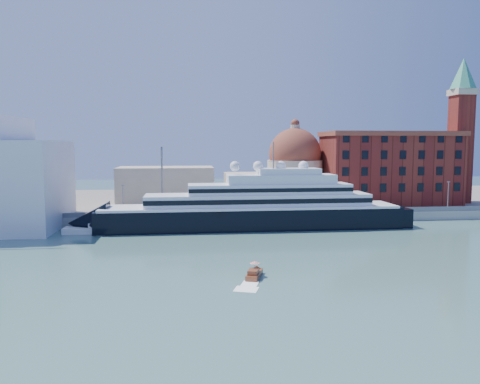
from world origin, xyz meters
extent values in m
plane|color=#396460|center=(0.00, 0.00, 0.00)|extent=(400.00, 400.00, 0.00)
cube|color=gray|center=(0.00, 34.00, 1.25)|extent=(180.00, 10.00, 2.50)
cube|color=slate|center=(0.00, 75.00, 1.00)|extent=(260.00, 72.00, 2.00)
cube|color=slate|center=(0.00, 29.50, 3.10)|extent=(180.00, 0.10, 1.20)
cube|color=black|center=(2.32, 23.00, 2.13)|extent=(75.55, 11.62, 6.30)
cone|color=black|center=(-37.40, 23.00, 2.13)|extent=(9.69, 11.62, 11.62)
cube|color=black|center=(40.09, 23.00, 1.94)|extent=(5.81, 10.65, 5.81)
cube|color=white|center=(2.32, 23.00, 5.52)|extent=(73.61, 11.82, 0.58)
cube|color=white|center=(4.25, 23.00, 7.26)|extent=(56.18, 9.69, 2.91)
cube|color=black|center=(4.25, 18.16, 7.26)|extent=(56.18, 0.15, 1.16)
cube|color=white|center=(7.16, 23.00, 9.98)|extent=(40.68, 8.72, 2.52)
cube|color=white|center=(10.06, 23.00, 12.40)|extent=(27.12, 7.75, 2.32)
cube|color=white|center=(12.00, 23.00, 14.33)|extent=(15.50, 6.78, 1.55)
cylinder|color=slate|center=(8.13, 23.00, 18.40)|extent=(0.29, 0.29, 6.78)
sphere|color=white|center=(-1.56, 23.00, 15.69)|extent=(2.52, 2.52, 2.52)
sphere|color=white|center=(4.25, 23.00, 15.69)|extent=(2.52, 2.52, 2.52)
sphere|color=white|center=(10.06, 23.00, 15.69)|extent=(2.52, 2.52, 2.52)
sphere|color=white|center=(15.88, 23.00, 15.69)|extent=(2.52, 2.52, 2.52)
cube|color=white|center=(-36.73, 20.88, 0.60)|extent=(12.19, 4.72, 1.60)
cube|color=white|center=(-34.73, 20.76, 1.89)|extent=(4.13, 2.73, 1.20)
cube|color=#652F16|center=(-3.20, -20.73, 0.32)|extent=(3.57, 5.87, 0.93)
cube|color=#652F16|center=(-3.51, -21.60, 1.11)|extent=(2.16, 2.68, 0.74)
cylinder|color=slate|center=(-3.05, -20.29, 1.48)|extent=(0.06, 0.06, 1.48)
cone|color=red|center=(-3.05, -20.29, 2.32)|extent=(1.67, 1.67, 0.37)
cube|color=maroon|center=(52.00, 52.00, 13.00)|extent=(42.00, 18.00, 22.00)
cube|color=brown|center=(52.00, 52.00, 24.50)|extent=(43.00, 19.00, 1.50)
cube|color=maroon|center=(76.00, 52.00, 19.50)|extent=(6.00, 6.00, 35.00)
cube|color=beige|center=(76.00, 52.00, 38.00)|extent=(7.00, 7.00, 2.00)
cone|color=#459978|center=(76.00, 52.00, 44.00)|extent=(8.40, 8.40, 10.00)
cylinder|color=beige|center=(22.00, 58.00, 9.00)|extent=(18.00, 18.00, 14.00)
sphere|color=brown|center=(22.00, 58.00, 18.00)|extent=(17.00, 17.00, 17.00)
cylinder|color=beige|center=(22.00, 58.00, 26.00)|extent=(3.00, 3.00, 3.00)
cube|color=beige|center=(8.00, 56.00, 7.00)|extent=(18.00, 14.00, 10.00)
cube|color=beige|center=(-20.00, 58.00, 8.00)|extent=(30.00, 16.00, 12.00)
cylinder|color=slate|center=(-60.00, 31.00, 6.50)|extent=(0.24, 0.24, 8.00)
cube|color=slate|center=(-60.00, 31.00, 10.60)|extent=(0.80, 0.30, 0.25)
cylinder|color=slate|center=(-30.00, 31.00, 6.50)|extent=(0.24, 0.24, 8.00)
cube|color=slate|center=(-30.00, 31.00, 10.60)|extent=(0.80, 0.30, 0.25)
cylinder|color=slate|center=(0.00, 31.00, 6.50)|extent=(0.24, 0.24, 8.00)
cube|color=slate|center=(0.00, 31.00, 10.60)|extent=(0.80, 0.30, 0.25)
cylinder|color=slate|center=(30.00, 31.00, 6.50)|extent=(0.24, 0.24, 8.00)
cube|color=slate|center=(30.00, 31.00, 10.60)|extent=(0.80, 0.30, 0.25)
cylinder|color=slate|center=(60.00, 31.00, 6.50)|extent=(0.24, 0.24, 8.00)
cube|color=slate|center=(60.00, 31.00, 10.60)|extent=(0.80, 0.30, 0.25)
cylinder|color=slate|center=(-20.00, 33.00, 11.50)|extent=(0.50, 0.50, 18.00)
camera|label=1|loc=(-14.05, -92.53, 20.91)|focal=35.00mm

